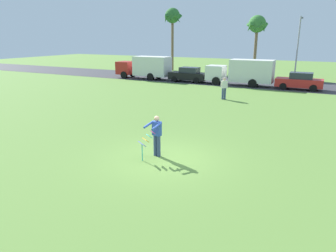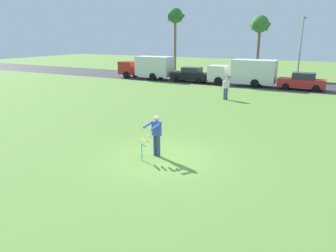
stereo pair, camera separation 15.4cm
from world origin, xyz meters
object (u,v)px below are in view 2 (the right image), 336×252
parked_truck_white_box (246,72)px  parked_car_black (191,75)px  palm_tree_left_near (175,18)px  streetlight_pole (301,44)px  parked_car_red (302,82)px  kite_held (145,141)px  parked_truck_red_cab (148,67)px  palm_tree_right_near (260,26)px  person_kite_flyer (156,134)px  person_walker_near (226,88)px

parked_truck_white_box → parked_car_black: bearing=180.0°
palm_tree_left_near → streetlight_pole: palm_tree_left_near is taller
parked_car_red → streetlight_pole: 7.85m
kite_held → parked_truck_red_cab: (-13.22, 21.81, 0.60)m
parked_car_black → palm_tree_right_near: size_ratio=0.57×
person_kite_flyer → parked_truck_red_cab: parked_truck_red_cab is taller
person_kite_flyer → person_walker_near: bearing=95.7°
kite_held → parked_truck_red_cab: size_ratio=0.18×
palm_tree_left_near → person_walker_near: bearing=-53.0°
person_kite_flyer → parked_truck_red_cab: bearing=122.2°
parked_car_red → person_walker_near: size_ratio=2.46×
parked_truck_white_box → kite_held: bearing=-85.5°
parked_truck_red_cab → kite_held: bearing=-58.8°
person_walker_near → person_kite_flyer: bearing=-84.3°
palm_tree_right_near → streetlight_pole: palm_tree_right_near is taller
parked_car_black → palm_tree_left_near: size_ratio=0.48×
streetlight_pole → person_walker_near: bearing=-103.6°
person_kite_flyer → parked_car_black: 22.65m
person_walker_near → palm_tree_left_near: bearing=127.0°
kite_held → parked_truck_white_box: size_ratio=0.18×
kite_held → parked_truck_red_cab: parked_truck_red_cab is taller
palm_tree_left_near → palm_tree_right_near: size_ratio=1.19×
parked_truck_red_cab → palm_tree_right_near: bearing=40.8°
person_walker_near → parked_truck_red_cab: bearing=146.5°
kite_held → parked_car_red: size_ratio=0.28×
person_kite_flyer → palm_tree_right_near: (-2.82, 30.32, 5.09)m
palm_tree_right_near → person_walker_near: bearing=-85.0°
person_kite_flyer → parked_truck_red_cab: size_ratio=0.26×
palm_tree_right_near → streetlight_pole: (5.14, -2.04, -2.04)m
parked_truck_white_box → palm_tree_left_near: palm_tree_left_near is taller
palm_tree_left_near → person_walker_near: size_ratio=5.05×
kite_held → palm_tree_left_near: size_ratio=0.14×
person_kite_flyer → kite_held: 0.64m
person_walker_near → parked_truck_white_box: bearing=93.9°
parked_truck_red_cab → palm_tree_left_near: bearing=99.2°
person_walker_near → parked_car_red: bearing=58.9°
person_kite_flyer → kite_held: size_ratio=1.46×
parked_truck_white_box → streetlight_pole: bearing=59.3°
palm_tree_left_near → kite_held: bearing=-65.1°
parked_car_black → palm_tree_left_near: bearing=124.9°
person_kite_flyer → palm_tree_right_near: size_ratio=0.23×
parked_truck_white_box → parked_car_red: (5.36, 0.00, -0.64)m
parked_truck_white_box → parked_car_red: parked_truck_white_box is taller
kite_held → palm_tree_right_near: bearing=94.9°
streetlight_pole → kite_held: bearing=-94.9°
palm_tree_right_near → person_walker_near: palm_tree_right_near is taller
parked_truck_white_box → palm_tree_right_near: (-0.94, 9.11, 4.63)m
parked_truck_white_box → palm_tree_left_near: 17.64m
parked_truck_red_cab → parked_truck_white_box: 11.50m
parked_car_black → streetlight_pole: (10.23, 7.07, 3.22)m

